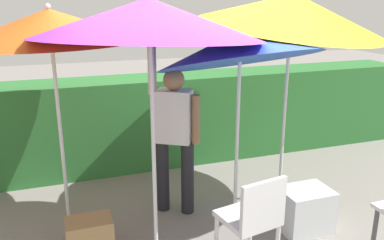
{
  "coord_description": "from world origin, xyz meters",
  "views": [
    {
      "loc": [
        -1.29,
        -3.39,
        2.28
      ],
      "look_at": [
        0.0,
        0.3,
        1.1
      ],
      "focal_mm": 37.79,
      "sensor_mm": 36.0,
      "label": 1
    }
  ],
  "objects": [
    {
      "name": "umbrella_orange",
      "position": [
        1.13,
        0.36,
        2.16
      ],
      "size": [
        2.0,
        1.99,
        2.51
      ],
      "color": "silver",
      "rests_on": "ground_plane"
    },
    {
      "name": "hedge_row",
      "position": [
        0.0,
        1.95,
        0.62
      ],
      "size": [
        8.0,
        0.7,
        1.25
      ],
      "primitive_type": "cube",
      "color": "#2D7033",
      "rests_on": "ground_plane"
    },
    {
      "name": "umbrella_yellow",
      "position": [
        -1.27,
        0.62,
        2.04
      ],
      "size": [
        1.74,
        1.74,
        2.24
      ],
      "color": "silver",
      "rests_on": "ground_plane"
    },
    {
      "name": "chair_plastic",
      "position": [
        0.2,
        -0.7,
        0.51
      ],
      "size": [
        0.51,
        0.51,
        0.89
      ],
      "color": "silver",
      "rests_on": "ground_plane"
    },
    {
      "name": "umbrella_navy",
      "position": [
        0.39,
        0.1,
        1.84
      ],
      "size": [
        1.61,
        1.6,
        2.2
      ],
      "color": "silver",
      "rests_on": "ground_plane"
    },
    {
      "name": "person_vendor",
      "position": [
        -0.13,
        0.49,
        0.93
      ],
      "size": [
        0.51,
        0.38,
        1.88
      ],
      "color": "black",
      "rests_on": "ground_plane"
    },
    {
      "name": "ground_plane",
      "position": [
        0.0,
        0.0,
        0.0
      ],
      "size": [
        24.0,
        24.0,
        0.0
      ],
      "primitive_type": "plane",
      "color": "gray"
    },
    {
      "name": "cooler_box",
      "position": [
        1.0,
        -0.32,
        0.23
      ],
      "size": [
        0.5,
        0.39,
        0.45
      ],
      "primitive_type": "cube",
      "color": "silver",
      "rests_on": "ground_plane"
    },
    {
      "name": "umbrella_rainbow",
      "position": [
        -0.52,
        -0.14,
        2.12
      ],
      "size": [
        1.9,
        1.9,
        2.37
      ],
      "color": "silver",
      "rests_on": "ground_plane"
    },
    {
      "name": "crate_cardboard",
      "position": [
        -1.11,
        -0.0,
        0.17
      ],
      "size": [
        0.42,
        0.29,
        0.34
      ],
      "primitive_type": "cube",
      "color": "#9E7A4C",
      "rests_on": "ground_plane"
    }
  ]
}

